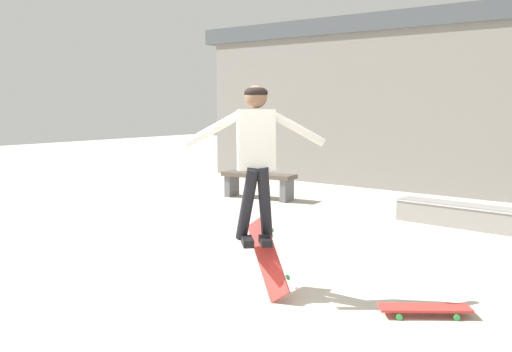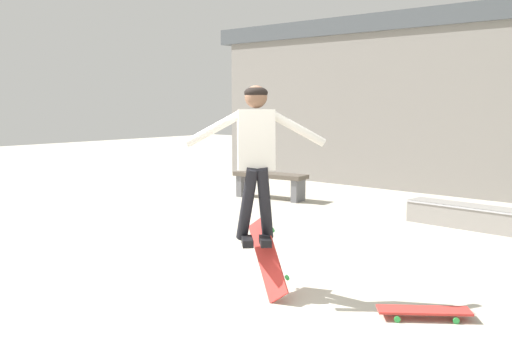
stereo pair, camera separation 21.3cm
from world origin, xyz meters
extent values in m
plane|color=beige|center=(0.00, 0.00, 0.00)|extent=(40.00, 40.00, 0.00)
cube|color=gray|center=(0.00, 7.72, 1.65)|extent=(13.04, 0.40, 3.30)
cube|color=#474C51|center=(0.00, 7.72, 3.49)|extent=(13.69, 0.52, 0.37)
cube|color=brown|center=(-3.15, 5.01, 0.45)|extent=(1.50, 0.61, 0.08)
cube|color=slate|center=(-3.76, 4.92, 0.21)|extent=(0.17, 0.37, 0.41)
cube|color=slate|center=(-2.55, 5.09, 0.21)|extent=(0.17, 0.37, 0.41)
cube|color=gray|center=(0.77, 4.96, 0.17)|extent=(1.99, 0.51, 0.33)
cube|color=#B7B7BC|center=(0.76, 4.74, 0.32)|extent=(1.98, 0.11, 0.02)
cube|color=silver|center=(0.23, 0.71, 1.48)|extent=(0.43, 0.43, 0.58)
sphere|color=brown|center=(0.23, 0.71, 1.88)|extent=(0.30, 0.30, 0.21)
ellipsoid|color=black|center=(0.23, 0.71, 1.92)|extent=(0.31, 0.31, 0.12)
cylinder|color=black|center=(0.29, 0.77, 0.87)|extent=(0.29, 0.40, 0.76)
cube|color=black|center=(0.31, 0.75, 0.52)|extent=(0.26, 0.25, 0.07)
cylinder|color=black|center=(0.17, 0.65, 0.87)|extent=(0.41, 0.29, 0.76)
cube|color=black|center=(0.19, 0.62, 0.52)|extent=(0.26, 0.25, 0.07)
cylinder|color=silver|center=(0.50, 0.99, 1.59)|extent=(0.43, 0.44, 0.35)
cylinder|color=silver|center=(-0.05, 0.43, 1.59)|extent=(0.43, 0.44, 0.35)
cube|color=red|center=(0.31, 0.78, 0.35)|extent=(0.72, 0.40, 0.73)
cylinder|color=green|center=(0.58, 0.74, 0.22)|extent=(0.05, 0.07, 0.07)
cylinder|color=green|center=(0.40, 0.69, 0.08)|extent=(0.05, 0.07, 0.07)
cylinder|color=green|center=(0.23, 0.95, 0.58)|extent=(0.05, 0.07, 0.07)
cylinder|color=green|center=(0.05, 0.89, 0.45)|extent=(0.05, 0.07, 0.07)
cube|color=red|center=(1.73, 1.16, 0.07)|extent=(0.74, 0.63, 0.02)
cylinder|color=green|center=(1.85, 1.39, 0.03)|extent=(0.05, 0.05, 0.05)
cylinder|color=green|center=(1.98, 1.22, 0.03)|extent=(0.05, 0.05, 0.05)
cylinder|color=green|center=(1.47, 1.10, 0.03)|extent=(0.05, 0.05, 0.05)
cylinder|color=green|center=(1.60, 0.93, 0.03)|extent=(0.05, 0.05, 0.05)
camera|label=1|loc=(3.54, -3.43, 1.83)|focal=40.00mm
camera|label=2|loc=(3.70, -3.30, 1.83)|focal=40.00mm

